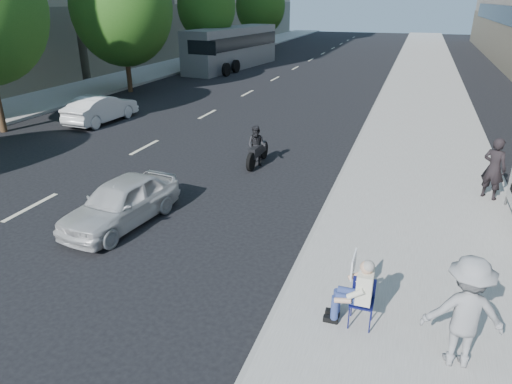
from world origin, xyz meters
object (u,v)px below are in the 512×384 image
at_px(bus, 233,48).
at_px(seated_protester, 357,288).
at_px(jogger, 465,312).
at_px(motorcycle, 257,148).
at_px(white_sedan_near, 121,202).
at_px(white_sedan_mid, 101,109).
at_px(pedestrian_woman, 494,168).

bearing_deg(bus, seated_protester, -57.49).
bearing_deg(seated_protester, jogger, -14.66).
height_order(jogger, bus, bus).
bearing_deg(motorcycle, white_sedan_near, -107.16).
height_order(white_sedan_near, white_sedan_mid, white_sedan_mid).
xyz_separation_m(pedestrian_woman, motorcycle, (-7.39, 0.88, -0.41)).
bearing_deg(pedestrian_woman, motorcycle, 24.89).
xyz_separation_m(seated_protester, pedestrian_woman, (2.91, 6.85, 0.18)).
bearing_deg(jogger, pedestrian_woman, -108.65).
height_order(seated_protester, white_sedan_mid, seated_protester).
bearing_deg(bus, white_sedan_near, -66.74).
bearing_deg(white_sedan_mid, motorcycle, 162.98).
bearing_deg(white_sedan_near, motorcycle, 79.02).
relative_size(white_sedan_near, motorcycle, 1.76).
xyz_separation_m(pedestrian_woman, white_sedan_near, (-9.22, -4.61, -0.44)).
height_order(motorcycle, bus, bus).
distance_m(white_sedan_near, motorcycle, 5.79).
xyz_separation_m(jogger, bus, (-16.14, 31.01, 0.55)).
xyz_separation_m(pedestrian_woman, white_sedan_mid, (-16.39, 4.29, -0.40)).
relative_size(seated_protester, pedestrian_woman, 0.73).
bearing_deg(jogger, white_sedan_mid, -46.25).
xyz_separation_m(white_sedan_near, bus, (-8.17, 28.34, 1.02)).
distance_m(jogger, motorcycle, 10.22).
relative_size(jogger, white_sedan_mid, 0.48).
xyz_separation_m(white_sedan_near, motorcycle, (1.84, 5.49, 0.02)).
distance_m(pedestrian_woman, white_sedan_mid, 16.95).
height_order(white_sedan_mid, motorcycle, motorcycle).
bearing_deg(seated_protester, pedestrian_woman, 66.97).
relative_size(seated_protester, jogger, 0.69).
xyz_separation_m(jogger, white_sedan_near, (-7.97, 2.67, -0.48)).
bearing_deg(motorcycle, jogger, -51.74).
bearing_deg(bus, jogger, -55.34).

